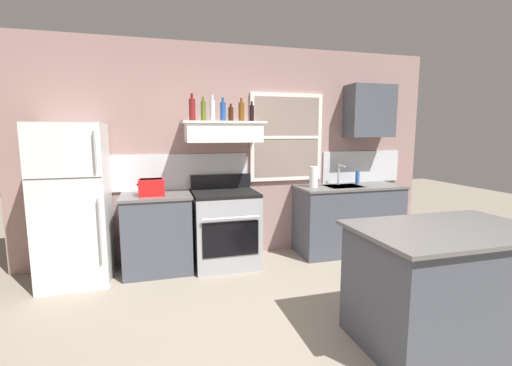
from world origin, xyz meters
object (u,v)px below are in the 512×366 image
bottle_red_label_wine (192,110)px  bottle_clear_tall (212,110)px  toaster (152,187)px  stove_range (225,228)px  bottle_blue_liqueur (223,111)px  paper_towel_roll (314,177)px  bottle_brown_stout (231,114)px  bottle_amber_wine (241,112)px  refrigerator (74,204)px  kitchen_island (445,285)px  bottle_olive_oil_square (203,111)px  dish_soap_bottle (357,177)px  bottle_balsamic_dark (252,113)px

bottle_red_label_wine → bottle_clear_tall: bottle_red_label_wine is taller
toaster → stove_range: (0.84, 0.03, -0.54)m
bottle_blue_liqueur → paper_towel_roll: size_ratio=1.01×
bottle_brown_stout → bottle_amber_wine: 0.13m
refrigerator → kitchen_island: size_ratio=1.22×
toaster → bottle_clear_tall: bearing=11.3°
stove_range → kitchen_island: stove_range is taller
toaster → bottle_olive_oil_square: 1.05m
bottle_clear_tall → bottle_blue_liqueur: bottle_clear_tall is taller
toaster → paper_towel_roll: size_ratio=1.10×
bottle_red_label_wine → toaster: bearing=-161.0°
kitchen_island → bottle_olive_oil_square: bearing=126.2°
refrigerator → bottle_clear_tall: size_ratio=5.48×
bottle_blue_liqueur → dish_soap_bottle: size_ratio=1.52×
paper_towel_roll → bottle_amber_wine: bearing=176.6°
bottle_clear_tall → bottle_balsamic_dark: 0.47m
toaster → stove_range: bearing=2.0°
toaster → bottle_amber_wine: (1.07, 0.12, 0.85)m
toaster → bottle_red_label_wine: (0.49, 0.17, 0.87)m
bottle_red_label_wine → bottle_olive_oil_square: bearing=-34.7°
bottle_amber_wine → dish_soap_bottle: bottle_amber_wine is taller
toaster → bottle_brown_stout: bottle_brown_stout is taller
bottle_olive_oil_square → bottle_clear_tall: bearing=27.5°
bottle_clear_tall → paper_towel_roll: (1.29, -0.08, -0.83)m
bottle_blue_liqueur → dish_soap_bottle: (1.88, 0.10, -0.86)m
paper_towel_roll → dish_soap_bottle: 0.71m
refrigerator → bottle_olive_oil_square: bearing=3.2°
bottle_clear_tall → bottle_red_label_wine: bearing=174.2°
refrigerator → bottle_amber_wine: size_ratio=6.12×
stove_range → dish_soap_bottle: same height
bottle_amber_wine → bottle_red_label_wine: bearing=175.4°
toaster → dish_soap_bottle: (2.72, 0.17, -0.01)m
bottle_amber_wine → paper_towel_roll: 1.25m
stove_range → bottle_clear_tall: (-0.12, 0.12, 1.41)m
bottle_red_label_wine → paper_towel_roll: 1.74m
dish_soap_bottle → kitchen_island: bearing=-104.6°
bottle_red_label_wine → bottle_balsamic_dark: size_ratio=1.35×
bottle_brown_stout → refrigerator: bearing=-174.6°
stove_range → bottle_red_label_wine: 1.47m
bottle_clear_tall → bottle_brown_stout: bottle_clear_tall is taller
bottle_red_label_wine → dish_soap_bottle: 2.40m
bottle_brown_stout → bottle_amber_wine: (0.12, -0.05, 0.03)m
bottle_blue_liqueur → bottle_balsamic_dark: 0.35m
bottle_olive_oil_square → paper_towel_roll: size_ratio=1.03×
bottle_olive_oil_square → dish_soap_bottle: size_ratio=1.55×
refrigerator → bottle_olive_oil_square: size_ratio=6.14×
toaster → bottle_amber_wine: size_ratio=1.06×
bottle_clear_tall → bottle_balsamic_dark: size_ratio=1.31×
toaster → stove_range: 1.00m
refrigerator → bottle_blue_liqueur: 1.93m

